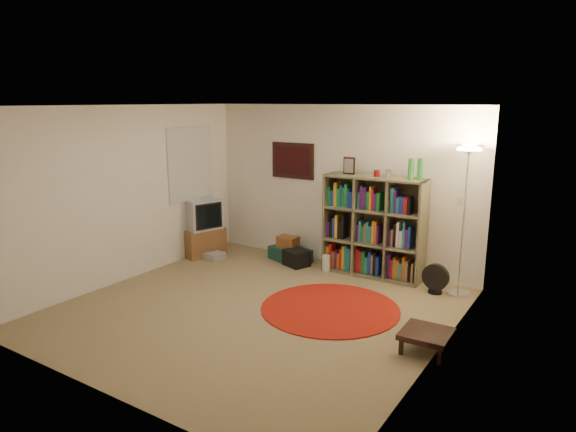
# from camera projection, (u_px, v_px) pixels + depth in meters

# --- Properties ---
(room) EXTENTS (4.54, 4.54, 2.54)m
(room) POSITION_uv_depth(u_px,v_px,m) (253.00, 210.00, 6.22)
(room) COLOR #887550
(room) RESTS_ON ground
(bookshelf) EXTENTS (1.50, 0.46, 1.79)m
(bookshelf) POSITION_uv_depth(u_px,v_px,m) (372.00, 228.00, 7.56)
(bookshelf) COLOR #686245
(bookshelf) RESTS_ON ground
(floor_lamp) EXTENTS (0.41, 0.41, 2.02)m
(floor_lamp) POSITION_uv_depth(u_px,v_px,m) (468.00, 171.00, 6.56)
(floor_lamp) COLOR silver
(floor_lamp) RESTS_ON ground
(floor_fan) EXTENTS (0.36, 0.20, 0.42)m
(floor_fan) POSITION_uv_depth(u_px,v_px,m) (435.00, 279.00, 6.92)
(floor_fan) COLOR black
(floor_fan) RESTS_ON ground
(tv_stand) EXTENTS (0.65, 0.78, 0.97)m
(tv_stand) POSITION_uv_depth(u_px,v_px,m) (203.00, 228.00, 8.59)
(tv_stand) COLOR brown
(tv_stand) RESTS_ON ground
(dvd_box) EXTENTS (0.35, 0.30, 0.11)m
(dvd_box) POSITION_uv_depth(u_px,v_px,m) (213.00, 255.00, 8.47)
(dvd_box) COLOR #B3B3B8
(dvd_box) RESTS_ON ground
(suitcase) EXTENTS (0.77, 0.62, 0.21)m
(suitcase) POSITION_uv_depth(u_px,v_px,m) (290.00, 254.00, 8.36)
(suitcase) COLOR #14392F
(suitcase) RESTS_ON ground
(wicker_basket) EXTENTS (0.33, 0.25, 0.18)m
(wicker_basket) POSITION_uv_depth(u_px,v_px,m) (288.00, 242.00, 8.35)
(wicker_basket) COLOR brown
(wicker_basket) RESTS_ON suitcase
(duffel_bag) EXTENTS (0.45, 0.42, 0.26)m
(duffel_bag) POSITION_uv_depth(u_px,v_px,m) (296.00, 258.00, 8.10)
(duffel_bag) COLOR black
(duffel_bag) RESTS_ON ground
(paper_towel) EXTENTS (0.14, 0.14, 0.26)m
(paper_towel) POSITION_uv_depth(u_px,v_px,m) (326.00, 263.00, 7.83)
(paper_towel) COLOR silver
(paper_towel) RESTS_ON ground
(red_rug) EXTENTS (1.74, 1.74, 0.02)m
(red_rug) POSITION_uv_depth(u_px,v_px,m) (330.00, 308.00, 6.44)
(red_rug) COLOR maroon
(red_rug) RESTS_ON ground
(side_table) EXTENTS (0.51, 0.51, 0.23)m
(side_table) POSITION_uv_depth(u_px,v_px,m) (426.00, 335.00, 5.31)
(side_table) COLOR black
(side_table) RESTS_ON ground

